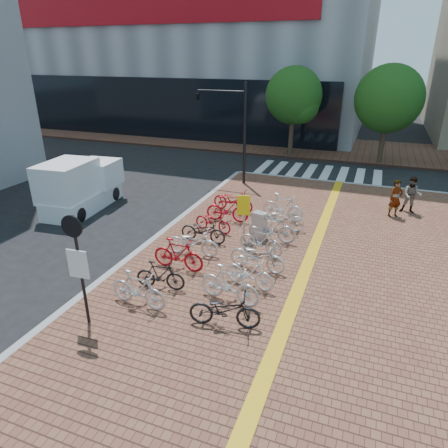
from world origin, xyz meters
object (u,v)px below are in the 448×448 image
at_px(pedestrian_b, 412,195).
at_px(traffic_light_pole, 223,114).
at_px(bike_0, 138,289).
at_px(bike_1, 160,275).
at_px(notice_sign, 78,258).
at_px(bike_2, 178,254).
at_px(bike_7, 233,200).
at_px(bike_4, 203,230).
at_px(bike_3, 193,242).
at_px(utility_box, 259,226).
at_px(box_truck, 80,186).
at_px(bike_15, 283,207).
at_px(bike_13, 272,228).
at_px(bike_14, 281,218).
at_px(bike_12, 261,241).
at_px(bike_9, 230,284).
at_px(bike_6, 227,209).
at_px(bike_8, 225,310).
at_px(bike_11, 257,256).
at_px(yellow_sign, 244,209).
at_px(pedestrian_a, 396,198).
at_px(bike_10, 249,272).

relative_size(pedestrian_b, traffic_light_pole, 0.31).
relative_size(bike_0, bike_1, 1.17).
bearing_deg(bike_1, notice_sign, 147.29).
xyz_separation_m(bike_2, bike_7, (-0.10, 5.69, -0.03)).
bearing_deg(pedestrian_b, bike_0, -120.83).
distance_m(bike_4, pedestrian_b, 9.69).
bearing_deg(pedestrian_b, traffic_light_pole, 174.95).
height_order(bike_1, bike_3, bike_3).
bearing_deg(bike_0, bike_7, 4.06).
xyz_separation_m(bike_7, traffic_light_pole, (-2.11, 4.25, 3.17)).
xyz_separation_m(utility_box, box_truck, (-8.78, 0.50, 0.44)).
distance_m(pedestrian_b, box_truck, 15.07).
distance_m(bike_15, pedestrian_b, 5.92).
bearing_deg(bike_7, bike_3, -171.61).
height_order(bike_13, bike_14, bike_13).
xyz_separation_m(bike_12, bike_15, (-0.01, 3.45, 0.06)).
xyz_separation_m(bike_14, pedestrian_b, (4.98, 3.97, 0.32)).
distance_m(bike_9, notice_sign, 4.17).
relative_size(bike_6, bike_9, 0.97).
relative_size(bike_9, bike_13, 1.03).
bearing_deg(bike_15, bike_2, 169.62).
bearing_deg(bike_8, bike_0, 79.16).
bearing_deg(bike_8, bike_15, -9.26).
distance_m(bike_6, traffic_light_pole, 6.72).
bearing_deg(bike_9, bike_7, 26.97).
height_order(bike_11, bike_12, bike_12).
bearing_deg(yellow_sign, pedestrian_a, 40.42).
bearing_deg(bike_3, pedestrian_b, -52.02).
distance_m(bike_10, yellow_sign, 3.51).
xyz_separation_m(bike_1, bike_10, (2.49, 1.05, 0.04)).
distance_m(bike_7, pedestrian_b, 7.98).
bearing_deg(bike_11, box_truck, 77.12).
relative_size(bike_1, bike_9, 0.81).
bearing_deg(bike_15, bike_7, 96.67).
relative_size(bike_11, bike_15, 1.00).
bearing_deg(bike_3, bike_7, -4.83).
distance_m(bike_6, bike_14, 2.36).
xyz_separation_m(bike_0, pedestrian_b, (7.52, 10.64, 0.28)).
xyz_separation_m(bike_11, box_truck, (-9.40, 2.87, 0.48)).
height_order(bike_3, traffic_light_pole, traffic_light_pole).
distance_m(bike_6, bike_13, 2.61).
relative_size(bike_6, bike_13, 0.99).
height_order(bike_4, notice_sign, notice_sign).
height_order(bike_0, bike_6, bike_6).
height_order(bike_11, bike_13, bike_13).
bearing_deg(bike_6, bike_4, 169.38).
relative_size(bike_2, bike_9, 0.95).
relative_size(bike_0, bike_3, 0.96).
xyz_separation_m(bike_12, pedestrian_a, (4.48, 5.59, 0.32)).
relative_size(bike_7, bike_11, 1.02).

